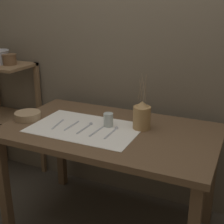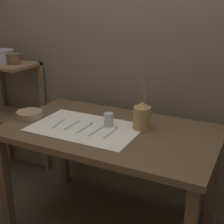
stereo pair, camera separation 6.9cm
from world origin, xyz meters
name	(u,v)px [view 1 (the left image)]	position (x,y,z in m)	size (l,w,h in m)	color
stone_wall_back	(139,53)	(0.00, 0.52, 1.20)	(7.00, 0.06, 2.40)	#6B5E4C
wooden_table	(110,142)	(0.00, 0.00, 0.68)	(1.39, 0.82, 0.78)	brown
wooden_shelf_unit	(7,98)	(-1.16, 0.33, 0.75)	(0.53, 0.36, 1.06)	brown
linen_cloth	(85,128)	(-0.15, -0.05, 0.78)	(0.71, 0.46, 0.00)	white
pitcher_with_flowers	(142,116)	(0.19, 0.09, 0.87)	(0.11, 0.11, 0.37)	#A87F4C
wooden_bowl	(28,116)	(-0.60, -0.08, 0.80)	(0.18, 0.18, 0.05)	#9E7F5B
glass_tumbler_near	(108,120)	(-0.03, 0.04, 0.83)	(0.06, 0.06, 0.09)	#B7C1BC
knife_center	(58,124)	(-0.35, -0.08, 0.78)	(0.04, 0.18, 0.00)	#A8A8AD
fork_outer	(72,126)	(-0.25, -0.06, 0.78)	(0.02, 0.18, 0.00)	#A8A8AD
spoon_outer	(88,126)	(-0.15, -0.02, 0.78)	(0.02, 0.19, 0.02)	#A8A8AD
fork_inner	(97,131)	(-0.06, -0.08, 0.78)	(0.02, 0.18, 0.00)	#A8A8AD
spoon_inner	(114,130)	(0.04, -0.02, 0.78)	(0.02, 0.19, 0.02)	#A8A8AD
metal_pot_small	(9,59)	(-1.05, 0.29, 1.11)	(0.12, 0.12, 0.09)	brown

